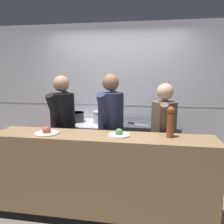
{
  "coord_description": "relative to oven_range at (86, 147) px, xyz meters",
  "views": [
    {
      "loc": [
        0.54,
        -2.54,
        1.76
      ],
      "look_at": [
        0.01,
        0.69,
        1.15
      ],
      "focal_mm": 35.0,
      "sensor_mm": 36.0,
      "label": 1
    }
  ],
  "objects": [
    {
      "name": "chef_head_cook",
      "position": [
        -0.14,
        -0.66,
        0.5
      ],
      "size": [
        0.38,
        0.75,
        1.7
      ],
      "rotation": [
        0.0,
        0.0,
        -0.11
      ],
      "color": "black",
      "rests_on": "ground_plane"
    },
    {
      "name": "oven_range",
      "position": [
        0.0,
        0.0,
        0.0
      ],
      "size": [
        0.97,
        0.71,
        0.89
      ],
      "color": "maroon",
      "rests_on": "ground_plane"
    },
    {
      "name": "ground_plane",
      "position": [
        0.51,
        -1.02,
        -0.44
      ],
      "size": [
        14.0,
        14.0,
        0.0
      ],
      "primitive_type": "plane",
      "color": "#6B6056"
    },
    {
      "name": "wall_back_tiled",
      "position": [
        0.51,
        0.4,
        0.86
      ],
      "size": [
        8.0,
        0.06,
        2.6
      ],
      "color": "silver",
      "rests_on": "ground_plane"
    },
    {
      "name": "pass_counter",
      "position": [
        0.54,
        -1.21,
        0.07
      ],
      "size": [
        2.56,
        0.45,
        1.04
      ],
      "color": "#93704C",
      "rests_on": "ground_plane"
    },
    {
      "name": "plated_dish_appetiser",
      "position": [
        0.74,
        -1.2,
        0.62
      ],
      "size": [
        0.25,
        0.25,
        0.09
      ],
      "color": "white",
      "rests_on": "pass_counter"
    },
    {
      "name": "prep_counter",
      "position": [
        1.05,
        -0.0,
        0.01
      ],
      "size": [
        1.02,
        0.65,
        0.92
      ],
      "color": "#38383D",
      "rests_on": "ground_plane"
    },
    {
      "name": "pepper_mill",
      "position": [
        1.31,
        -1.16,
        0.78
      ],
      "size": [
        0.09,
        0.09,
        0.35
      ],
      "color": "brown",
      "rests_on": "pass_counter"
    },
    {
      "name": "chef_line",
      "position": [
        1.27,
        -0.7,
        0.45
      ],
      "size": [
        0.35,
        0.71,
        1.61
      ],
      "rotation": [
        0.0,
        0.0,
        -0.08
      ],
      "color": "black",
      "rests_on": "ground_plane"
    },
    {
      "name": "chef_sous",
      "position": [
        0.56,
        -0.67,
        0.52
      ],
      "size": [
        0.42,
        0.76,
        1.73
      ],
      "rotation": [
        0.0,
        0.0,
        -0.21
      ],
      "color": "black",
      "rests_on": "ground_plane"
    },
    {
      "name": "chefs_knife",
      "position": [
        0.88,
        -0.1,
        0.48
      ],
      "size": [
        0.33,
        0.15,
        0.02
      ],
      "color": "#B7BABF",
      "rests_on": "prep_counter"
    },
    {
      "name": "sauce_pot",
      "position": [
        0.26,
        0.0,
        0.55
      ],
      "size": [
        0.25,
        0.25,
        0.2
      ],
      "color": "#B7BABF",
      "rests_on": "oven_range"
    },
    {
      "name": "plated_dish_main",
      "position": [
        -0.1,
        -1.26,
        0.62
      ],
      "size": [
        0.28,
        0.28,
        0.1
      ],
      "color": "white",
      "rests_on": "pass_counter"
    },
    {
      "name": "stock_pot",
      "position": [
        -0.2,
        0.06,
        0.53
      ],
      "size": [
        0.32,
        0.32,
        0.16
      ],
      "color": "#2D2D33",
      "rests_on": "oven_range"
    }
  ]
}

